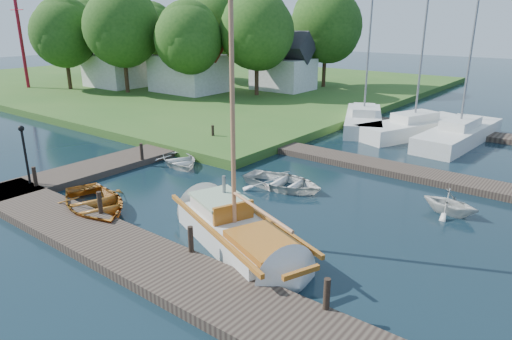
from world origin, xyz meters
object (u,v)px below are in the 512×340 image
Objects in this scene: marina_boat_2 at (459,133)px; tree_3 at (257,31)px; mooring_post_0 at (35,176)px; marina_boat_1 at (414,126)px; tree_1 at (123,27)px; tree_5 at (151,32)px; tender_d at (451,200)px; house_c at (283,67)px; tender_c at (283,180)px; dinghy at (94,201)px; mooring_post_1 at (100,203)px; tree_4 at (218,23)px; radio_mast at (16,4)px; tree_6 at (85,30)px; mooring_post_3 at (327,294)px; tree_2 at (189,38)px; mooring_post_2 at (191,239)px; house_b at (117,62)px; tree_0 at (64,33)px; lamp_post at (24,147)px; tender_a at (179,158)px; house_a at (190,63)px; marina_boat_0 at (363,119)px; mooring_post_5 at (213,132)px; sailboat at (240,236)px; mooring_post_4 at (142,152)px.

tree_3 is (-17.87, 4.11, 5.24)m from marina_boat_2.
marina_boat_1 reaches higher than mooring_post_0.
tree_5 is (-6.00, 8.00, -0.67)m from tree_1.
tender_d is 27.88m from house_c.
marina_boat_1 reaches higher than tender_c.
dinghy is at bearing 143.56° from tender_c.
tree_4 is (-19.00, 27.05, 5.67)m from mooring_post_1.
marina_boat_2 is 0.71× the size of radio_mast.
tree_1 is 12.66m from tree_6.
tree_2 is at bearing 141.56° from mooring_post_3.
mooring_post_2 is 35.15m from house_b.
tree_0 reaches higher than tender_c.
house_c reaches higher than mooring_post_3.
mooring_post_0 is 28.03m from house_b.
mooring_post_3 is (4.50, 0.00, 0.00)m from mooring_post_2.
radio_mast is at bearing 153.43° from lamp_post.
lamp_post is 0.42× the size of house_b.
tree_1 reaches higher than mooring_post_0.
tender_d is 0.24× the size of tree_0.
tender_a is 0.29× the size of marina_boat_2.
tree_3 reaches higher than house_a.
house_a is (-23.87, 2.06, 2.40)m from marina_boat_2.
tender_d is at bearing -33.79° from dinghy.
dinghy is 38.57m from tree_6.
mooring_post_1 is 19.16m from marina_boat_0.
house_b is at bearing 80.19° from tender_d.
marina_boat_1 is at bearing 65.55° from mooring_post_0.
mooring_post_0 is at bearing -42.83° from house_b.
house_a reaches higher than mooring_post_2.
tree_2 is (-18.14, 12.40, 4.89)m from tender_c.
tree_2 is 13.42m from tree_5.
tree_4 is (-2.00, 6.05, 3.41)m from house_a.
sailboat reaches higher than mooring_post_5.
house_b is 0.60× the size of tree_4.
tree_5 is at bearing 145.17° from mooring_post_3.
mooring_post_2 is at bearing -25.54° from tree_0.
mooring_post_3 is 1.00× the size of mooring_post_5.
mooring_post_2 reaches higher than tender_d.
tree_3 is at bearing 123.92° from mooring_post_2.
dinghy is 0.43× the size of tree_4.
tree_1 is (-17.00, 7.05, 5.39)m from mooring_post_5.
tender_c is 35.57m from radio_mast.
tender_a is 26.35m from tree_0.
tender_a is at bearing 172.72° from marina_boat_1.
tree_3 is at bearing 118.20° from mooring_post_5.
tender_d is at bearing 13.30° from mooring_post_4.
tree_3 is 1.08× the size of tree_5.
tender_c is at bearing -42.66° from tree_4.
tree_0 is (-36.00, 15.05, 4.83)m from mooring_post_3.
radio_mast reaches higher than tree_4.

